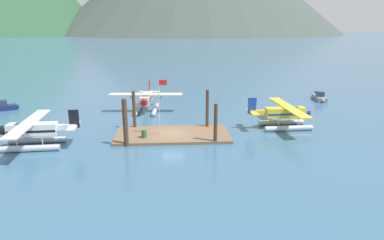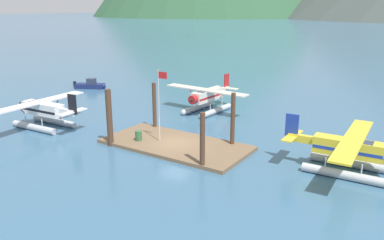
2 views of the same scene
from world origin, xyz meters
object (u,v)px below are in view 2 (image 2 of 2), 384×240
(flagpole, at_px, (160,98))
(seaplane_yellow_stbd_fwd, at_px, (348,152))
(seaplane_white_port_aft, at_px, (43,112))
(fuel_drum, at_px, (139,136))
(boat_navy_open_west, at_px, (91,85))
(seaplane_cream_bow_left, at_px, (207,98))

(flagpole, height_order, seaplane_yellow_stbd_fwd, flagpole)
(seaplane_white_port_aft, xyz_separation_m, seaplane_yellow_stbd_fwd, (27.87, 4.96, 0.00))
(flagpole, distance_m, seaplane_white_port_aft, 13.37)
(fuel_drum, xyz_separation_m, boat_navy_open_west, (-21.92, 14.63, -0.25))
(fuel_drum, distance_m, seaplane_yellow_stbd_fwd, 17.14)
(flagpole, xyz_separation_m, fuel_drum, (-1.78, -0.89, -3.47))
(seaplane_white_port_aft, height_order, seaplane_yellow_stbd_fwd, same)
(seaplane_yellow_stbd_fwd, relative_size, boat_navy_open_west, 2.34)
(seaplane_yellow_stbd_fwd, distance_m, boat_navy_open_west, 40.26)
(flagpole, xyz_separation_m, seaplane_cream_bow_left, (-2.36, 11.70, -2.64))
(seaplane_yellow_stbd_fwd, height_order, seaplane_cream_bow_left, same)
(seaplane_cream_bow_left, bearing_deg, flagpole, -78.59)
(fuel_drum, distance_m, seaplane_white_port_aft, 11.24)
(flagpole, height_order, seaplane_cream_bow_left, flagpole)
(fuel_drum, bearing_deg, seaplane_cream_bow_left, 92.64)
(seaplane_white_port_aft, bearing_deg, boat_navy_open_west, 123.88)
(flagpole, height_order, seaplane_white_port_aft, flagpole)
(flagpole, bearing_deg, fuel_drum, -153.49)
(seaplane_white_port_aft, bearing_deg, seaplane_yellow_stbd_fwd, 10.10)
(flagpole, bearing_deg, seaplane_cream_bow_left, 101.41)
(seaplane_yellow_stbd_fwd, bearing_deg, seaplane_white_port_aft, -169.90)
(seaplane_white_port_aft, distance_m, boat_navy_open_west, 19.42)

